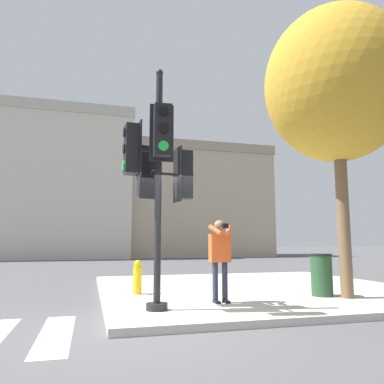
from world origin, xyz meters
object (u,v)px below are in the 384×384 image
fire_hydrant (138,277)px  trash_bin (322,275)px  traffic_signal_pole (157,168)px  person_photographer (220,252)px  street_tree (336,85)px

fire_hydrant → trash_bin: size_ratio=0.83×
traffic_signal_pole → trash_bin: traffic_signal_pole is taller
traffic_signal_pole → fire_hydrant: size_ratio=5.78×
person_photographer → trash_bin: person_photographer is taller
traffic_signal_pole → street_tree: size_ratio=0.68×
person_photographer → fire_hydrant: size_ratio=2.11×
street_tree → trash_bin: (-0.35, 0.38, -4.24)m
traffic_signal_pole → person_photographer: (1.37, 0.48, -1.54)m
fire_hydrant → trash_bin: (3.86, -1.38, 0.08)m
trash_bin → traffic_signal_pole: bearing=-169.2°
street_tree → fire_hydrant: bearing=157.3°
person_photographer → trash_bin: size_ratio=1.76×
traffic_signal_pole → fire_hydrant: traffic_signal_pole is taller
person_photographer → trash_bin: (2.45, 0.25, -0.51)m
traffic_signal_pole → fire_hydrant: 3.00m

